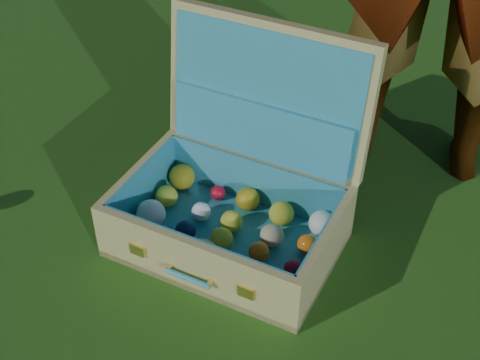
# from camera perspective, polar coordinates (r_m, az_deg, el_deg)

# --- Properties ---
(ground) EXTENTS (60.00, 60.00, 0.00)m
(ground) POSITION_cam_1_polar(r_m,az_deg,el_deg) (1.79, -4.83, -8.12)
(ground) COLOR #215114
(ground) RESTS_ON ground
(suitcase) EXTENTS (0.59, 0.51, 0.56)m
(suitcase) POSITION_cam_1_polar(r_m,az_deg,el_deg) (1.80, -0.12, -0.43)
(suitcase) COLOR tan
(suitcase) RESTS_ON ground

